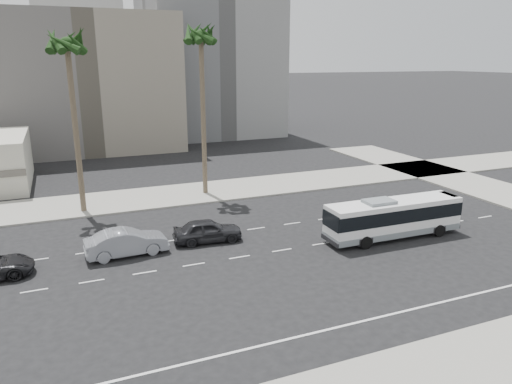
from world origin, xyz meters
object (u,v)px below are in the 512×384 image
car_a (208,230)px  palm_mid (67,48)px  city_bus (394,217)px  palm_near (201,40)px  car_b (127,242)px

car_a → palm_mid: 17.60m
city_bus → palm_near: palm_near is taller
palm_near → car_b: bearing=-126.5°
car_a → car_b: bearing=98.4°
car_b → palm_mid: 16.16m
car_a → car_b: (-5.50, -0.27, 0.05)m
car_a → city_bus: bearing=-103.3°
palm_near → palm_mid: (-10.86, -1.42, -0.81)m
car_a → palm_mid: palm_mid is taller
car_a → palm_near: 17.73m
city_bus → palm_mid: (-19.92, 14.41, 11.47)m
city_bus → car_b: 18.28m
car_b → palm_mid: bearing=8.3°
car_b → palm_near: (8.78, 11.88, 12.95)m
city_bus → car_b: city_bus is taller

